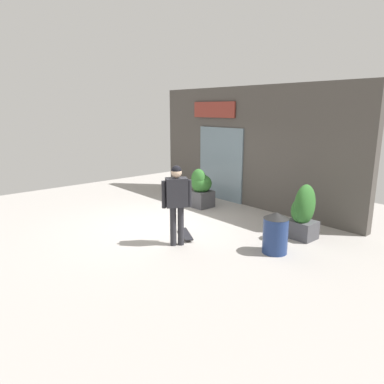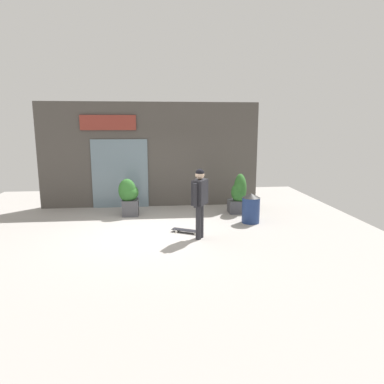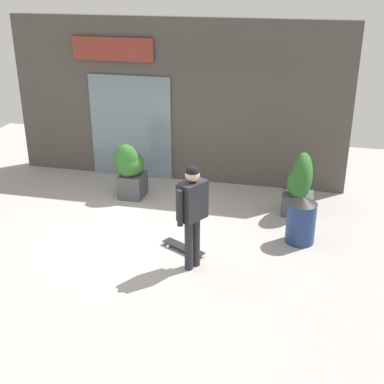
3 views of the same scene
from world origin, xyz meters
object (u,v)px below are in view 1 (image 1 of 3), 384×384
skateboarder (177,197)px  planter_box_right (303,213)px  trash_bin (275,233)px  planter_box_left (201,187)px  skateboard (186,234)px

skateboarder → planter_box_right: bearing=-93.5°
planter_box_right → trash_bin: 1.11m
skateboarder → planter_box_right: 2.79m
planter_box_left → planter_box_right: 3.35m
skateboarder → planter_box_right: size_ratio=1.38×
skateboard → planter_box_right: bearing=-105.5°
skateboard → planter_box_right: 2.61m
skateboard → planter_box_right: planter_box_right is taller
planter_box_left → planter_box_right: (3.35, -0.05, -0.00)m
skateboarder → skateboard: size_ratio=2.12×
planter_box_left → planter_box_right: size_ratio=0.92×
planter_box_left → planter_box_right: planter_box_right is taller
planter_box_left → trash_bin: bearing=-18.4°
skateboard → trash_bin: (1.85, 0.76, 0.36)m
planter_box_right → skateboarder: bearing=-123.1°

